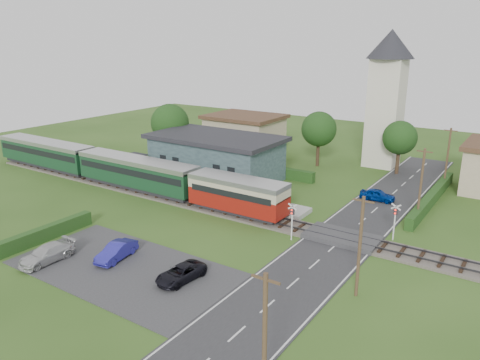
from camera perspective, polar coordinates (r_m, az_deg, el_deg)
The scene contains 31 objects.
ground at distance 43.76m, azimuth -0.94°, elevation -5.22°, with size 120.00×120.00×0.00m, color #2D4C19.
railway_track at distance 45.26m, azimuth 0.50°, elevation -4.30°, with size 76.00×3.20×0.49m.
road at distance 39.39m, azimuth 11.23°, elevation -8.13°, with size 6.00×70.00×0.05m, color #28282B.
car_park at distance 36.47m, azimuth -13.93°, elevation -10.43°, with size 17.00×9.00×0.08m, color #333335.
crossing_deck at distance 41.02m, azimuth 12.35°, elevation -6.86°, with size 6.20×3.40×0.45m, color #333335.
platform at distance 53.32m, azimuth -6.62°, elevation -0.96°, with size 30.00×3.00×0.45m, color gray.
equipment_hut at distance 58.22m, azimuth -12.70°, elevation 1.83°, with size 2.30×2.30×2.55m.
station_building at distance 57.00m, azimuth -2.94°, elevation 2.89°, with size 16.00×9.00×5.30m.
train at distance 55.69m, azimuth -14.74°, elevation 1.46°, with size 43.20×2.90×3.40m.
church_tower at distance 64.23m, azimuth 17.51°, elevation 10.55°, with size 6.00×6.00×17.60m.
house_west at distance 70.99m, azimuth 0.57°, elevation 5.79°, with size 10.80×8.80×5.50m.
hedge_carpark at distance 43.24m, azimuth -22.61°, elevation -6.01°, with size 0.80×9.00×1.20m, color #193814.
hedge_roadside at distance 52.56m, azimuth 22.36°, elevation -2.00°, with size 0.80×18.00×1.20m, color #193814.
hedge_station at distance 61.07m, azimuth -0.39°, elevation 1.88°, with size 22.00×0.80×1.30m, color #193814.
tree_a at distance 64.96m, azimuth -8.53°, elevation 6.88°, with size 5.20×5.20×8.00m.
tree_b at distance 62.71m, azimuth 9.60°, elevation 6.13°, with size 4.60×4.60×7.34m.
tree_c at distance 61.38m, azimuth 18.91°, elevation 4.88°, with size 4.20×4.20×6.78m.
utility_pole_a at distance 21.88m, azimuth 3.01°, elevation -19.08°, with size 1.40×0.22×7.00m.
utility_pole_b at distance 31.47m, azimuth 14.40°, elevation -7.77°, with size 1.40×0.22×7.00m.
utility_pole_c at distance 46.04m, azimuth 21.19°, elevation -0.48°, with size 1.40×0.22×7.00m.
utility_pole_d at distance 57.47m, azimuth 23.95°, elevation 2.51°, with size 1.40×0.22×7.00m.
crossing_signal_near at distance 39.59m, azimuth 6.37°, elevation -4.44°, with size 0.84×0.28×3.28m.
crossing_signal_far at distance 41.44m, azimuth 18.38°, elevation -4.24°, with size 0.84×0.28×3.28m.
streetlamp_west at distance 71.12m, azimuth -6.41°, elevation 5.90°, with size 0.30×0.30×5.15m.
streetlamp_east at distance 62.19m, azimuth 26.36°, elevation 2.65°, with size 0.30×0.30×5.15m.
car_on_road at distance 51.32m, azimuth 16.42°, elevation -1.75°, with size 1.46×3.62×1.23m, color navy.
car_park_blue at distance 37.72m, azimuth -14.83°, elevation -8.40°, with size 1.35×3.87×1.27m, color navy.
car_park_silver at distance 39.00m, azimuth -22.49°, elevation -8.30°, with size 1.79×4.41×1.28m, color #BBBBBB.
car_park_dark at distance 33.81m, azimuth -7.22°, elevation -11.21°, with size 1.80×3.91×1.09m, color black.
pedestrian_near at distance 49.76m, azimuth -1.99°, elevation -0.97°, with size 0.56×0.37×1.53m, color gray.
pedestrian_far at distance 56.67m, azimuth -12.08°, elevation 0.95°, with size 0.80×0.62×1.64m, color gray.
Camera 1 is at (23.12, -33.30, 16.47)m, focal length 35.00 mm.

